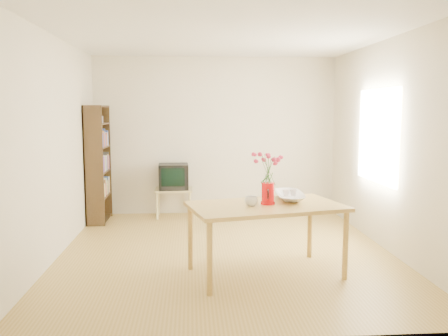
{
  "coord_description": "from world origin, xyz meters",
  "views": [
    {
      "loc": [
        -0.42,
        -5.64,
        1.73
      ],
      "look_at": [
        0.0,
        0.3,
        1.0
      ],
      "focal_mm": 38.0,
      "sensor_mm": 36.0,
      "label": 1
    }
  ],
  "objects": [
    {
      "name": "bookshelf",
      "position": [
        -1.85,
        1.75,
        0.84
      ],
      "size": [
        0.28,
        0.7,
        1.8
      ],
      "color": "black",
      "rests_on": "ground"
    },
    {
      "name": "teacup_b",
      "position": [
        0.71,
        -0.53,
        0.92
      ],
      "size": [
        0.08,
        0.08,
        0.06
      ],
      "primitive_type": "imported",
      "rotation": [
        0.0,
        0.0,
        1.65
      ],
      "color": "white",
      "rests_on": "bowl"
    },
    {
      "name": "mug",
      "position": [
        0.19,
        -0.9,
        0.8
      ],
      "size": [
        0.15,
        0.15,
        0.1
      ],
      "primitive_type": "imported",
      "rotation": [
        0.0,
        0.0,
        3.29
      ],
      "color": "white",
      "rests_on": "table"
    },
    {
      "name": "tv_stand",
      "position": [
        -0.7,
        1.97,
        0.39
      ],
      "size": [
        0.6,
        0.45,
        0.46
      ],
      "color": "tan",
      "rests_on": "ground"
    },
    {
      "name": "bowl",
      "position": [
        0.67,
        -0.55,
        0.96
      ],
      "size": [
        0.48,
        0.48,
        0.42
      ],
      "primitive_type": "imported",
      "rotation": [
        0.0,
        0.0,
        -0.06
      ],
      "color": "white",
      "rests_on": "table"
    },
    {
      "name": "pitcher",
      "position": [
        0.38,
        -0.8,
        0.85
      ],
      "size": [
        0.15,
        0.23,
        0.23
      ],
      "rotation": [
        0.0,
        0.0,
        -0.15
      ],
      "color": "red",
      "rests_on": "table"
    },
    {
      "name": "flowers",
      "position": [
        0.38,
        -0.8,
        1.15
      ],
      "size": [
        0.26,
        0.26,
        0.37
      ],
      "primitive_type": null,
      "color": "#D8335B",
      "rests_on": "pitcher"
    },
    {
      "name": "room",
      "position": [
        0.03,
        0.0,
        1.3
      ],
      "size": [
        4.5,
        4.5,
        4.5
      ],
      "color": "olive",
      "rests_on": "ground"
    },
    {
      "name": "television",
      "position": [
        -0.7,
        1.98,
        0.67
      ],
      "size": [
        0.49,
        0.46,
        0.41
      ],
      "rotation": [
        0.0,
        0.0,
        0.04
      ],
      "color": "black",
      "rests_on": "tv_stand"
    },
    {
      "name": "table",
      "position": [
        0.36,
        -0.83,
        0.68
      ],
      "size": [
        1.73,
        1.23,
        0.75
      ],
      "rotation": [
        0.0,
        0.0,
        0.23
      ],
      "color": "#AC843B",
      "rests_on": "ground"
    },
    {
      "name": "teacup_a",
      "position": [
        0.63,
        -0.55,
        0.92
      ],
      "size": [
        0.09,
        0.09,
        0.06
      ],
      "primitive_type": "imported",
      "rotation": [
        0.0,
        0.0,
        0.47
      ],
      "color": "white",
      "rests_on": "bowl"
    }
  ]
}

